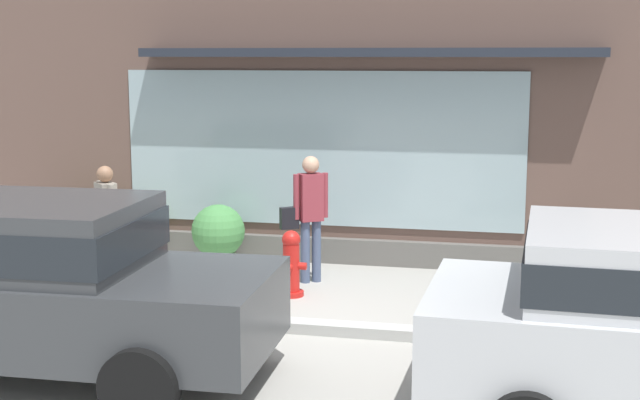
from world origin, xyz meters
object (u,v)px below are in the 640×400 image
parked_car_dark_gray (25,277)px  potted_plant_corner_tall (218,234)px  potted_plant_low_front (146,232)px  pedestrian_with_handbag (309,210)px  pedestrian_passerby (107,217)px  potted_plant_window_center (577,245)px  potted_plant_doorstep (76,223)px  fire_hydrant (291,264)px

parked_car_dark_gray → potted_plant_corner_tall: parked_car_dark_gray is taller
potted_plant_low_front → potted_plant_corner_tall: size_ratio=0.80×
pedestrian_with_handbag → pedestrian_passerby: size_ratio=1.07×
potted_plant_window_center → potted_plant_doorstep: 7.09m
fire_hydrant → potted_plant_corner_tall: size_ratio=0.94×
pedestrian_with_handbag → potted_plant_corner_tall: size_ratio=1.90×
fire_hydrant → parked_car_dark_gray: bearing=-118.8°
parked_car_dark_gray → potted_plant_window_center: (5.23, 4.75, -0.47)m
pedestrian_with_handbag → potted_plant_window_center: pedestrian_with_handbag is taller
potted_plant_low_front → potted_plant_window_center: size_ratio=0.73×
parked_car_dark_gray → potted_plant_corner_tall: 4.45m
potted_plant_doorstep → potted_plant_low_front: bearing=16.2°
fire_hydrant → parked_car_dark_gray: 3.62m
parked_car_dark_gray → pedestrian_passerby: bearing=101.1°
pedestrian_passerby → pedestrian_with_handbag: bearing=59.8°
fire_hydrant → potted_plant_window_center: bearing=24.7°
parked_car_dark_gray → potted_plant_low_front: size_ratio=6.34×
fire_hydrant → potted_plant_corner_tall: bearing=137.3°
potted_plant_corner_tall → potted_plant_window_center: bearing=4.0°
potted_plant_low_front → potted_plant_corner_tall: 1.28m
fire_hydrant → pedestrian_with_handbag: pedestrian_with_handbag is taller
pedestrian_with_handbag → parked_car_dark_gray: size_ratio=0.37×
potted_plant_window_center → potted_plant_doorstep: (-7.08, -0.30, 0.06)m
pedestrian_with_handbag → potted_plant_doorstep: bearing=-43.2°
parked_car_dark_gray → fire_hydrant: bearing=59.7°
pedestrian_with_handbag → parked_car_dark_gray: 4.23m
fire_hydrant → parked_car_dark_gray: parked_car_dark_gray is taller
potted_plant_low_front → potted_plant_corner_tall: bearing=-14.3°
fire_hydrant → potted_plant_doorstep: (-3.58, 1.31, 0.12)m
potted_plant_window_center → potted_plant_doorstep: potted_plant_doorstep is taller
fire_hydrant → potted_plant_corner_tall: (-1.38, 1.27, 0.06)m
pedestrian_passerby → parked_car_dark_gray: size_ratio=0.35×
parked_car_dark_gray → potted_plant_doorstep: (-1.85, 4.44, -0.41)m
pedestrian_passerby → potted_plant_doorstep: size_ratio=1.61×
pedestrian_with_handbag → parked_car_dark_gray: (-1.79, -3.83, -0.03)m
pedestrian_passerby → potted_plant_window_center: size_ratio=1.62×
fire_hydrant → potted_plant_corner_tall: 1.88m
potted_plant_window_center → potted_plant_doorstep: size_ratio=1.00×
fire_hydrant → potted_plant_window_center: (3.50, 1.61, 0.06)m
pedestrian_with_handbag → pedestrian_passerby: pedestrian_with_handbag is taller
pedestrian_with_handbag → pedestrian_passerby: (-2.48, -0.74, -0.06)m
parked_car_dark_gray → pedestrian_with_handbag: bearing=63.4°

